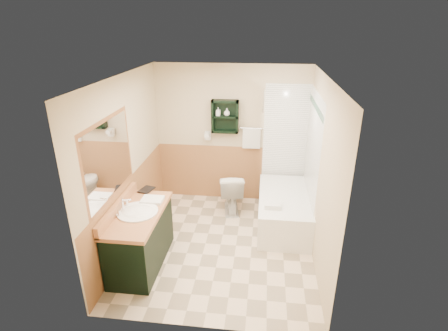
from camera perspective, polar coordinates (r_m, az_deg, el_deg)
The scene contains 25 objects.
floor at distance 5.23m, azimuth -0.54°, elevation -12.77°, with size 3.00×3.00×0.00m, color beige.
back_wall at distance 6.06m, azimuth 1.23°, elevation 5.04°, with size 2.60×0.04×2.40m, color beige.
left_wall at distance 4.97m, azimuth -15.86°, elevation 0.12°, with size 0.04×3.00×2.40m, color beige.
right_wall at distance 4.67m, azimuth 15.68°, elevation -1.33°, with size 0.04×3.00×2.40m, color beige.
ceiling at distance 4.31m, azimuth -0.66°, elevation 14.47°, with size 2.60×3.00×0.04m, color white.
wainscot_left at distance 5.26m, azimuth -14.70°, elevation -6.96°, with size 2.98×2.98×1.00m, color #B07247, non-canonical shape.
wainscot_back at distance 6.27m, azimuth 1.15°, elevation -1.16°, with size 2.58×2.58×1.00m, color #B07247, non-canonical shape.
mirror_frame at distance 4.38m, azimuth -18.28°, elevation 0.98°, with size 1.30×1.30×1.00m, color #985D31, non-canonical shape.
mirror_glass at distance 4.38m, azimuth -18.22°, elevation 0.98°, with size 1.20×1.20×0.90m, color white, non-canonical shape.
tile_right at distance 5.41m, azimuth 14.02°, elevation 0.44°, with size 1.50×1.50×2.10m, color white, non-canonical shape.
tile_back at distance 6.06m, azimuth 10.89°, elevation 3.12°, with size 0.95×0.95×2.10m, color white, non-canonical shape.
tile_accent at distance 5.16m, azimuth 14.80°, elevation 9.22°, with size 1.50×1.50×0.10m, color #13452D, non-canonical shape.
wall_shelf at distance 5.86m, azimuth 0.17°, elevation 8.00°, with size 0.45×0.15×0.55m, color black.
hair_dryer at distance 6.02m, azimuth -2.65°, elevation 4.91°, with size 0.10×0.24×0.18m, color silver, non-canonical shape.
towel_bar at distance 5.93m, azimuth 4.57°, elevation 6.08°, with size 0.40×0.06×0.40m, color white, non-canonical shape.
curtain_rod at distance 5.09m, azimuth 6.50°, elevation 10.79°, with size 0.03×0.03×1.60m, color silver.
shower_curtain at distance 5.49m, azimuth 6.14°, elevation 2.45°, with size 1.05×1.05×1.70m, color #C2B792, non-canonical shape.
vanity at distance 4.80m, azimuth -13.50°, elevation -11.46°, with size 0.59×1.23×0.78m, color black.
bathtub at distance 5.63m, azimuth 9.77°, elevation -7.19°, with size 0.79×1.50×0.53m, color white.
toilet at distance 5.93m, azimuth 1.17°, elevation -4.33°, with size 0.39×0.70×0.69m, color white.
counter_towel at distance 4.81m, azimuth -11.61°, elevation -5.51°, with size 0.29×0.22×0.04m, color white.
vanity_book at distance 5.12m, azimuth -13.43°, elevation -2.67°, with size 0.17×0.02×0.23m, color black.
tub_towel at distance 5.12m, azimuth 7.96°, elevation -6.41°, with size 0.23×0.19×0.07m, color white.
soap_bottle_a at distance 5.86m, azimuth -0.95°, elevation 8.46°, with size 0.06×0.14×0.06m, color white.
soap_bottle_b at distance 5.84m, azimuth 0.47°, elevation 8.59°, with size 0.10×0.13×0.10m, color white.
Camera 1 is at (0.55, -4.23, 3.03)m, focal length 28.00 mm.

